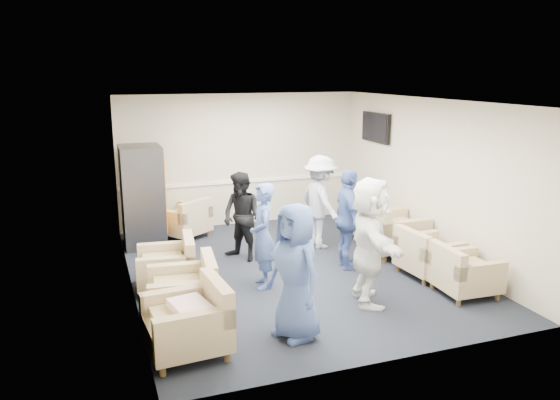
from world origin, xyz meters
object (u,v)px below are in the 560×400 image
object	(u,v)px
armchair_left_far	(170,267)
vending_machine	(143,196)
armchair_left_near	(192,324)
armchair_left_mid	(187,293)
armchair_right_midnear	(426,256)
person_back_left	(242,217)
person_front_left	(295,272)
armchair_right_midfar	(390,233)
person_mid_left	(263,236)
armchair_corner	(186,221)
person_mid_right	(348,219)
armchair_right_near	(462,274)
person_front_right	(370,241)
armchair_right_far	(373,223)
person_back_right	(320,202)

from	to	relation	value
armchair_left_far	vending_machine	xyz separation A→B (m)	(-0.13, 2.27, 0.59)
armchair_left_near	armchair_left_mid	distance (m)	0.91
armchair_right_midnear	person_back_left	bearing A→B (deg)	52.39
person_front_left	armchair_right_midfar	bearing A→B (deg)	112.88
armchair_left_far	person_back_left	xyz separation A→B (m)	(1.34, 0.86, 0.43)
vending_machine	person_mid_left	bearing A→B (deg)	-61.50
armchair_right_midfar	armchair_corner	world-z (taller)	armchair_right_midfar
person_mid_right	armchair_right_near	bearing A→B (deg)	-136.24
armchair_right_near	person_front_right	distance (m)	1.53
armchair_right_midnear	person_front_left	world-z (taller)	person_front_left
armchair_right_near	armchair_right_midnear	world-z (taller)	armchair_right_midnear
armchair_left_mid	person_mid_left	world-z (taller)	person_mid_left
armchair_left_near	person_front_left	xyz separation A→B (m)	(1.24, -0.04, 0.48)
armchair_corner	person_mid_right	distance (m)	3.39
person_back_left	person_mid_right	distance (m)	1.78
armchair_left_mid	armchair_right_near	size ratio (longest dim) A/B	1.16
armchair_left_mid	armchair_right_near	distance (m)	3.89
person_back_left	armchair_right_near	bearing A→B (deg)	13.19
armchair_left_near	armchair_right_far	size ratio (longest dim) A/B	1.06
person_front_right	person_mid_left	bearing A→B (deg)	64.71
person_back_right	vending_machine	bearing A→B (deg)	60.51
armchair_corner	person_mid_right	xyz separation A→B (m)	(2.19, -2.54, 0.49)
person_mid_right	person_mid_left	bearing A→B (deg)	110.51
person_mid_left	person_front_left	bearing A→B (deg)	5.69
armchair_right_far	armchair_left_far	bearing A→B (deg)	99.79
armchair_corner	vending_machine	world-z (taller)	vending_machine
armchair_corner	vending_machine	xyz separation A→B (m)	(-0.79, -0.18, 0.59)
armchair_left_mid	armchair_right_midnear	world-z (taller)	armchair_left_mid
person_front_right	vending_machine	bearing A→B (deg)	51.25
armchair_right_midfar	person_mid_left	bearing A→B (deg)	105.65
person_back_left	armchair_right_far	bearing A→B (deg)	62.87
armchair_left_mid	armchair_right_far	world-z (taller)	armchair_left_mid
vending_machine	person_mid_left	world-z (taller)	vending_machine
armchair_right_midnear	person_front_left	distance (m)	2.97
armchair_right_midfar	person_front_left	distance (m)	3.59
person_front_left	armchair_right_far	bearing A→B (deg)	120.31
armchair_right_near	armchair_right_midfar	size ratio (longest dim) A/B	0.86
person_mid_left	armchair_left_mid	bearing A→B (deg)	-51.20
armchair_left_far	person_back_right	size ratio (longest dim) A/B	0.54
armchair_left_mid	armchair_right_midfar	xyz separation A→B (m)	(3.82, 1.39, 0.04)
armchair_right_midnear	vending_machine	size ratio (longest dim) A/B	0.47
armchair_left_far	person_mid_right	bearing A→B (deg)	94.98
person_back_left	armchair_left_near	bearing A→B (deg)	-58.45
armchair_right_far	person_mid_right	xyz separation A→B (m)	(-1.13, -1.20, 0.49)
armchair_right_midfar	person_back_right	world-z (taller)	person_back_right
armchair_left_near	armchair_right_near	size ratio (longest dim) A/B	1.16
person_back_right	armchair_right_near	bearing A→B (deg)	-166.76
armchair_left_mid	vending_machine	xyz separation A→B (m)	(-0.19, 3.35, 0.58)
armchair_right_far	armchair_left_mid	bearing A→B (deg)	113.43
armchair_right_far	vending_machine	world-z (taller)	vending_machine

